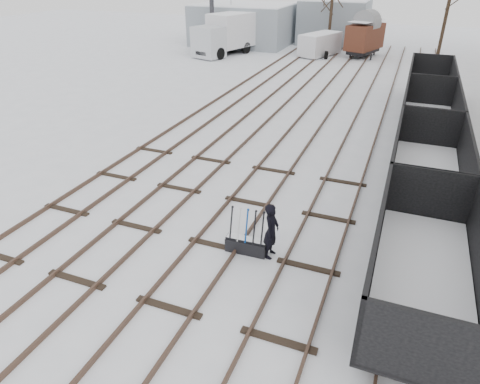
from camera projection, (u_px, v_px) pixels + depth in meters
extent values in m
plane|color=white|center=(216.00, 246.00, 13.67)|extent=(120.00, 120.00, 0.00)
cube|color=black|center=(211.00, 103.00, 27.26)|extent=(0.07, 52.00, 0.15)
cube|color=black|center=(232.00, 105.00, 26.80)|extent=(0.07, 52.00, 0.15)
cube|color=black|center=(101.00, 186.00, 17.24)|extent=(1.90, 0.20, 0.08)
cube|color=black|center=(255.00, 108.00, 26.29)|extent=(0.07, 52.00, 0.15)
cube|color=black|center=(278.00, 111.00, 25.82)|extent=(0.07, 52.00, 0.15)
cube|color=black|center=(166.00, 200.00, 16.27)|extent=(1.90, 0.20, 0.08)
cube|color=black|center=(303.00, 114.00, 25.31)|extent=(0.07, 52.00, 0.15)
cube|color=black|center=(327.00, 117.00, 24.85)|extent=(0.07, 52.00, 0.15)
cube|color=black|center=(239.00, 215.00, 15.29)|extent=(1.90, 0.20, 0.08)
cube|color=black|center=(354.00, 120.00, 24.34)|extent=(0.07, 52.00, 0.15)
cube|color=black|center=(380.00, 123.00, 23.87)|extent=(0.07, 52.00, 0.15)
cube|color=black|center=(322.00, 232.00, 14.32)|extent=(1.90, 0.20, 0.08)
cube|color=black|center=(410.00, 126.00, 23.36)|extent=(0.07, 52.00, 0.15)
cube|color=black|center=(438.00, 130.00, 22.90)|extent=(0.07, 52.00, 0.15)
cube|color=black|center=(418.00, 252.00, 13.34)|extent=(1.90, 0.20, 0.08)
cube|color=gray|center=(244.00, 25.00, 46.38)|extent=(10.00, 8.00, 4.00)
cube|color=white|center=(244.00, 4.00, 45.41)|extent=(9.80, 7.84, 0.10)
cube|color=gray|center=(334.00, 22.00, 46.64)|extent=(7.00, 6.00, 4.40)
cube|color=white|center=(336.00, 0.00, 45.57)|extent=(6.86, 5.88, 0.10)
cube|color=black|center=(247.00, 246.00, 13.30)|extent=(1.31, 0.47, 0.44)
cube|color=black|center=(247.00, 240.00, 13.18)|extent=(1.31, 0.35, 0.06)
cube|color=white|center=(247.00, 238.00, 13.16)|extent=(1.26, 0.30, 0.03)
cylinder|color=black|center=(231.00, 223.00, 13.10)|extent=(0.06, 0.32, 1.08)
cylinder|color=silver|center=(239.00, 225.00, 13.02)|extent=(0.06, 0.32, 1.08)
cylinder|color=#0B3E95|center=(247.00, 226.00, 12.95)|extent=(0.06, 0.32, 1.08)
cylinder|color=black|center=(255.00, 228.00, 12.88)|extent=(0.06, 0.32, 1.08)
cylinder|color=black|center=(263.00, 229.00, 12.80)|extent=(0.06, 0.32, 1.08)
imported|color=black|center=(271.00, 231.00, 12.81)|extent=(0.44, 0.66, 1.79)
cube|color=black|center=(420.00, 288.00, 10.88)|extent=(2.07, 5.68, 0.43)
cube|color=black|center=(422.00, 281.00, 10.77)|extent=(2.58, 6.46, 0.13)
cube|color=black|center=(376.00, 243.00, 10.77)|extent=(0.11, 6.46, 1.72)
cube|color=white|center=(422.00, 278.00, 10.72)|extent=(2.32, 6.20, 0.06)
cylinder|color=black|center=(359.00, 343.00, 9.72)|extent=(0.13, 0.75, 0.75)
cylinder|color=black|center=(463.00, 262.00, 12.34)|extent=(0.13, 0.75, 0.75)
cube|color=black|center=(424.00, 182.00, 16.11)|extent=(2.07, 5.68, 0.43)
cube|color=black|center=(425.00, 177.00, 16.01)|extent=(2.58, 6.46, 0.13)
cube|color=black|center=(395.00, 151.00, 16.00)|extent=(0.11, 6.46, 1.72)
cube|color=black|center=(467.00, 161.00, 15.20)|extent=(0.11, 6.46, 1.72)
cube|color=white|center=(426.00, 174.00, 15.96)|extent=(2.32, 6.20, 0.06)
cylinder|color=black|center=(385.00, 209.00, 14.96)|extent=(0.13, 0.75, 0.75)
cylinder|color=black|center=(454.00, 172.00, 17.57)|extent=(0.13, 0.75, 0.75)
cube|color=black|center=(426.00, 128.00, 21.34)|extent=(2.07, 5.68, 0.43)
cube|color=black|center=(427.00, 124.00, 21.24)|extent=(2.58, 6.46, 0.13)
cube|color=black|center=(404.00, 104.00, 21.24)|extent=(0.11, 6.46, 1.72)
cube|color=black|center=(458.00, 110.00, 20.43)|extent=(0.11, 6.46, 1.72)
cube|color=white|center=(427.00, 122.00, 21.19)|extent=(2.32, 6.20, 0.06)
cylinder|color=black|center=(397.00, 145.00, 20.19)|extent=(0.13, 0.75, 0.75)
cylinder|color=black|center=(449.00, 124.00, 22.80)|extent=(0.13, 0.75, 0.75)
cube|color=black|center=(427.00, 95.00, 26.58)|extent=(2.07, 5.68, 0.43)
cube|color=black|center=(428.00, 92.00, 26.48)|extent=(2.58, 6.46, 0.13)
cube|color=black|center=(410.00, 76.00, 26.47)|extent=(0.11, 6.46, 1.72)
cube|color=black|center=(453.00, 80.00, 25.67)|extent=(0.11, 6.46, 1.72)
cube|color=white|center=(428.00, 90.00, 26.43)|extent=(2.32, 6.20, 0.06)
cylinder|color=black|center=(405.00, 107.00, 25.43)|extent=(0.13, 0.75, 0.75)
cylinder|color=black|center=(446.00, 94.00, 28.04)|extent=(0.13, 0.75, 0.75)
cube|color=black|center=(363.00, 51.00, 40.58)|extent=(2.73, 4.08, 0.34)
cube|color=#471E15|center=(365.00, 37.00, 39.97)|extent=(3.28, 4.69, 2.22)
cube|color=white|center=(367.00, 21.00, 39.31)|extent=(3.02, 4.42, 0.03)
cylinder|color=black|center=(350.00, 56.00, 39.89)|extent=(0.10, 0.60, 0.60)
cylinder|color=black|center=(374.00, 52.00, 41.51)|extent=(0.10, 0.60, 0.60)
cube|color=black|center=(230.00, 47.00, 41.99)|extent=(3.71, 8.22, 0.32)
cube|color=#B7BBC1|center=(217.00, 43.00, 39.11)|extent=(3.13, 2.84, 2.70)
cube|color=silver|center=(233.00, 29.00, 41.96)|extent=(4.27, 6.17, 3.03)
cube|color=white|center=(233.00, 12.00, 41.23)|extent=(4.19, 6.06, 0.04)
cylinder|color=black|center=(206.00, 52.00, 40.11)|extent=(0.32, 1.08, 1.08)
cylinder|color=black|center=(252.00, 44.00, 44.11)|extent=(0.32, 1.08, 1.08)
cube|color=silver|center=(320.00, 44.00, 40.87)|extent=(3.54, 5.11, 1.92)
cube|color=white|center=(321.00, 33.00, 40.40)|extent=(3.45, 4.99, 0.04)
cylinder|color=black|center=(306.00, 54.00, 40.29)|extent=(0.24, 0.75, 0.75)
cylinder|color=black|center=(332.00, 50.00, 42.11)|extent=(0.24, 0.75, 0.75)
cube|color=#29292E|center=(213.00, 48.00, 42.98)|extent=(1.95, 1.95, 0.78)
cylinder|color=#29292E|center=(212.00, 10.00, 41.30)|extent=(0.43, 0.43, 7.83)
cylinder|color=black|center=(330.00, 20.00, 42.84)|extent=(0.30, 0.30, 5.79)
cylinder|color=black|center=(445.00, 20.00, 37.81)|extent=(0.30, 0.30, 6.95)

